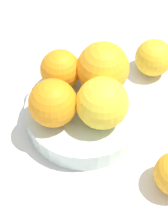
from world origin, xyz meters
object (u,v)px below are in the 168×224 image
(fruit_bowl, at_px, (84,114))
(orange_in_bowl_2, at_px, (101,104))
(orange_loose_0, at_px, (154,58))
(orange_in_bowl_3, at_px, (61,70))
(orange_in_bowl_1, at_px, (103,68))
(orange_in_bowl_0, at_px, (53,103))

(fruit_bowl, bearing_deg, orange_in_bowl_2, 175.96)
(orange_in_bowl_2, relative_size, orange_loose_0, 1.14)
(fruit_bowl, bearing_deg, orange_in_bowl_3, -7.64)
(fruit_bowl, bearing_deg, orange_in_bowl_1, -80.20)
(orange_in_bowl_0, xyz_separation_m, orange_in_bowl_1, (-0.01, -0.10, 0.01))
(fruit_bowl, bearing_deg, orange_in_bowl_0, 71.58)
(fruit_bowl, distance_m, orange_in_bowl_2, 0.07)
(orange_in_bowl_2, relative_size, orange_in_bowl_3, 1.18)
(orange_in_bowl_1, height_order, orange_in_bowl_2, orange_in_bowl_1)
(fruit_bowl, relative_size, orange_in_bowl_1, 2.27)
(orange_loose_0, bearing_deg, orange_in_bowl_2, 98.84)
(orange_in_bowl_0, relative_size, orange_in_bowl_2, 0.93)
(orange_in_bowl_3, bearing_deg, orange_in_bowl_0, 128.14)
(orange_in_bowl_0, xyz_separation_m, orange_loose_0, (-0.02, -0.21, -0.04))
(orange_in_bowl_2, distance_m, orange_in_bowl_3, 0.09)
(fruit_bowl, height_order, orange_in_bowl_1, orange_in_bowl_1)
(orange_in_bowl_0, bearing_deg, orange_loose_0, -96.63)
(orange_in_bowl_1, distance_m, orange_in_bowl_3, 0.06)
(orange_in_bowl_1, distance_m, orange_loose_0, 0.12)
(orange_loose_0, bearing_deg, orange_in_bowl_3, 66.93)
(orange_in_bowl_2, bearing_deg, orange_in_bowl_0, 40.88)
(orange_in_bowl_0, bearing_deg, orange_in_bowl_2, -139.12)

